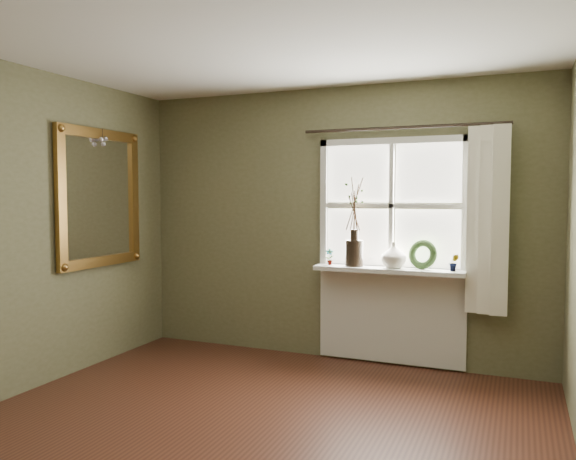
% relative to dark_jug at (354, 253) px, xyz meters
% --- Properties ---
extents(floor, '(4.50, 4.50, 0.00)m').
position_rel_dark_jug_xyz_m(floor, '(-0.23, -2.12, -1.04)').
color(floor, '#422014').
rests_on(floor, ground).
extents(ceiling, '(4.50, 4.50, 0.00)m').
position_rel_dark_jug_xyz_m(ceiling, '(-0.23, -2.12, 1.56)').
color(ceiling, silver).
rests_on(ceiling, ground).
extents(wall_back, '(4.00, 0.10, 2.60)m').
position_rel_dark_jug_xyz_m(wall_back, '(-0.23, 0.18, 0.26)').
color(wall_back, brown).
rests_on(wall_back, ground).
extents(window_frame, '(1.36, 0.06, 1.24)m').
position_rel_dark_jug_xyz_m(window_frame, '(0.32, 0.11, 0.44)').
color(window_frame, silver).
rests_on(window_frame, wall_back).
extents(window_sill, '(1.36, 0.26, 0.04)m').
position_rel_dark_jug_xyz_m(window_sill, '(0.32, 0.00, -0.14)').
color(window_sill, silver).
rests_on(window_sill, wall_back).
extents(window_apron, '(1.36, 0.04, 0.88)m').
position_rel_dark_jug_xyz_m(window_apron, '(0.32, 0.11, -0.58)').
color(window_apron, silver).
rests_on(window_apron, ground).
extents(dark_jug, '(0.21, 0.21, 0.24)m').
position_rel_dark_jug_xyz_m(dark_jug, '(0.00, 0.00, 0.00)').
color(dark_jug, black).
rests_on(dark_jug, window_sill).
extents(cream_vase, '(0.29, 0.29, 0.23)m').
position_rel_dark_jug_xyz_m(cream_vase, '(0.37, 0.00, -0.00)').
color(cream_vase, silver).
rests_on(cream_vase, window_sill).
extents(wreath, '(0.29, 0.19, 0.28)m').
position_rel_dark_jug_xyz_m(wreath, '(0.62, 0.04, -0.02)').
color(wreath, '#29401C').
rests_on(wreath, window_sill).
extents(potted_plant_left, '(0.10, 0.08, 0.15)m').
position_rel_dark_jug_xyz_m(potted_plant_left, '(-0.24, 0.00, -0.04)').
color(potted_plant_left, '#29401C').
rests_on(potted_plant_left, window_sill).
extents(potted_plant_right, '(0.09, 0.08, 0.15)m').
position_rel_dark_jug_xyz_m(potted_plant_right, '(0.89, 0.00, -0.05)').
color(potted_plant_right, '#29401C').
rests_on(potted_plant_right, window_sill).
extents(curtain, '(0.36, 0.12, 1.59)m').
position_rel_dark_jug_xyz_m(curtain, '(1.16, 0.01, 0.32)').
color(curtain, '#EDE8CD').
rests_on(curtain, wall_back).
extents(curtain_rod, '(1.84, 0.03, 0.03)m').
position_rel_dark_jug_xyz_m(curtain_rod, '(0.42, 0.05, 1.14)').
color(curtain_rod, black).
rests_on(curtain_rod, wall_back).
extents(gilt_mirror, '(0.10, 1.07, 1.27)m').
position_rel_dark_jug_xyz_m(gilt_mirror, '(-2.19, -0.87, 0.51)').
color(gilt_mirror, white).
rests_on(gilt_mirror, wall_left).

